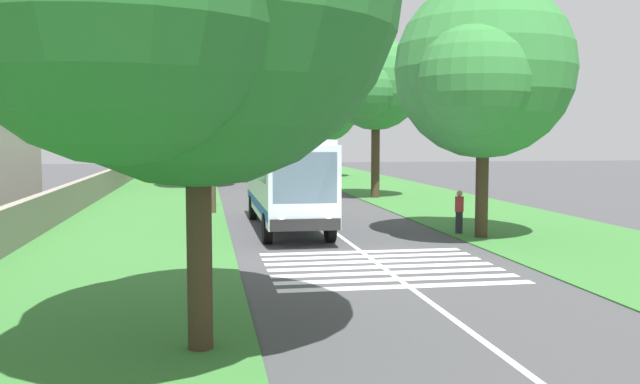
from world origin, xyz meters
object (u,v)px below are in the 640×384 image
trailing_minibus_0 (240,163)px  roadside_tree_left_2 (203,106)px  trailing_car_1 (298,178)px  trailing_car_0 (312,184)px  roadside_tree_right_2 (373,87)px  roadside_tree_right_0 (322,109)px  roadside_tree_right_1 (480,73)px  roadside_tree_left_0 (194,95)px  coach_bus (286,177)px  utility_pole (213,120)px  pedestrian (459,211)px

trailing_minibus_0 → roadside_tree_left_2: roadside_tree_left_2 is taller
trailing_car_1 → trailing_car_0: bearing=179.7°
trailing_car_1 → roadside_tree_right_2: 12.48m
roadside_tree_right_0 → roadside_tree_right_1: size_ratio=1.02×
roadside_tree_left_0 → roadside_tree_right_0: size_ratio=1.04×
coach_bus → utility_pole: 7.28m
trailing_minibus_0 → pedestrian: 35.70m
coach_bus → trailing_car_0: coach_bus is taller
roadside_tree_left_2 → roadside_tree_right_1: size_ratio=1.11×
roadside_tree_right_0 → trailing_minibus_0: bearing=110.6°
trailing_minibus_0 → roadside_tree_right_0: 9.67m
trailing_minibus_0 → utility_pole: utility_pole is taller
trailing_car_0 → roadside_tree_right_1: (-20.53, -3.13, 5.53)m
roadside_tree_right_1 → pedestrian: (1.20, 0.27, -5.29)m
trailing_car_1 → roadside_tree_right_0: 13.28m
trailing_car_0 → pedestrian: size_ratio=2.54×
coach_bus → utility_pole: utility_pole is taller
roadside_tree_right_1 → roadside_tree_right_2: size_ratio=0.97×
roadside_tree_right_1 → utility_pole: (10.14, 9.71, -1.54)m
coach_bus → roadside_tree_right_0: 36.27m
trailing_car_0 → roadside_tree_left_0: size_ratio=0.42×
roadside_tree_left_2 → roadside_tree_right_1: bearing=-170.0°
trailing_car_1 → coach_bus: bearing=171.2°
roadside_tree_left_2 → roadside_tree_right_2: 42.24m
coach_bus → utility_pole: bearing=25.2°
coach_bus → roadside_tree_right_2: roadside_tree_right_2 is taller
trailing_minibus_0 → trailing_car_1: bearing=-154.6°
roadside_tree_left_0 → pedestrian: (-26.86, -10.59, -5.98)m
trailing_car_0 → trailing_minibus_0: bearing=14.2°
roadside_tree_right_0 → roadside_tree_right_1: roadside_tree_right_0 is taller
trailing_minibus_0 → roadside_tree_left_2: 23.18m
roadside_tree_right_1 → pedestrian: 5.43m
trailing_car_1 → roadside_tree_right_0: (11.35, -3.81, 5.75)m
trailing_car_1 → trailing_minibus_0: size_ratio=0.72×
trailing_minibus_0 → roadside_tree_right_1: (-36.24, -7.09, 4.65)m
trailing_car_0 → utility_pole: (-10.40, 6.58, 3.99)m
trailing_car_0 → roadside_tree_right_2: 7.68m
trailing_car_0 → roadside_tree_right_0: bearing=-11.7°
roadside_tree_right_1 → roadside_tree_right_2: roadside_tree_right_2 is taller
coach_bus → roadside_tree_left_2: (54.49, 3.46, 5.23)m
roadside_tree_right_1 → roadside_tree_right_2: (17.53, -0.24, 0.69)m
utility_pole → trailing_minibus_0: bearing=-5.7°
roadside_tree_left_2 → roadside_tree_right_0: bearing=-150.3°
roadside_tree_right_0 → pedestrian: (-37.98, 0.99, -5.51)m
roadside_tree_right_0 → utility_pole: 30.91m
roadside_tree_left_2 → trailing_car_0: bearing=-169.4°
trailing_car_0 → pedestrian: 19.54m
coach_bus → roadside_tree_left_0: bearing=9.6°
coach_bus → trailing_minibus_0: (32.28, 0.29, -0.60)m
trailing_car_1 → roadside_tree_left_2: roadside_tree_left_2 is taller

